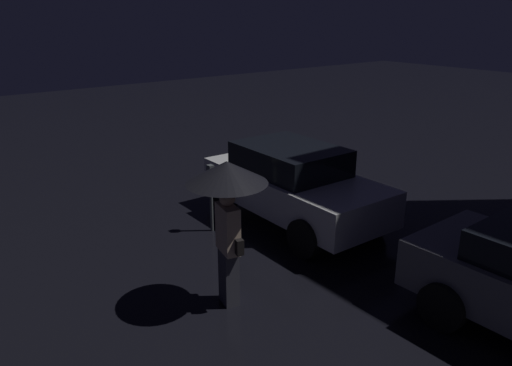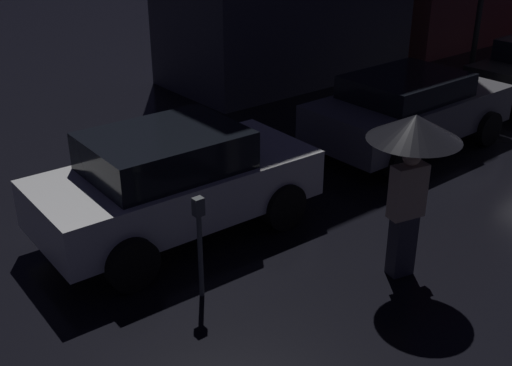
# 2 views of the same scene
# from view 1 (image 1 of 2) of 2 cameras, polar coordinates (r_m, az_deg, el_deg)

# --- Properties ---
(parked_car_white) EXTENTS (3.97, 1.95, 1.53)m
(parked_car_white) POSITION_cam_1_polar(r_m,az_deg,el_deg) (9.76, 4.30, -0.02)
(parked_car_white) COLOR silver
(parked_car_white) RESTS_ON ground
(pedestrian_with_umbrella) EXTENTS (1.11, 1.11, 2.13)m
(pedestrian_with_umbrella) POSITION_cam_1_polar(r_m,az_deg,el_deg) (6.67, -3.31, -1.03)
(pedestrian_with_umbrella) COLOR #383842
(pedestrian_with_umbrella) RESTS_ON ground
(parking_meter) EXTENTS (0.12, 0.10, 1.31)m
(parking_meter) POSITION_cam_1_polar(r_m,az_deg,el_deg) (9.34, -5.17, -0.89)
(parking_meter) COLOR #4C5154
(parking_meter) RESTS_ON ground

